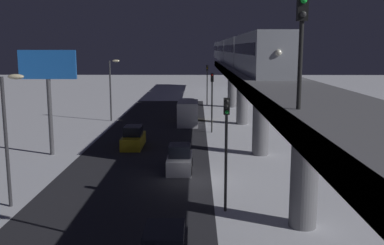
% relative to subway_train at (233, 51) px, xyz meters
% --- Properties ---
extents(ground_plane, '(240.00, 240.00, 0.00)m').
position_rel_subway_train_xyz_m(ground_plane, '(5.85, 37.49, -8.66)').
color(ground_plane, white).
extents(avenue_asphalt, '(11.00, 91.98, 0.01)m').
position_rel_subway_train_xyz_m(avenue_asphalt, '(9.93, 37.49, -8.66)').
color(avenue_asphalt, '#28282D').
rests_on(avenue_asphalt, ground_plane).
extents(elevated_railway, '(5.00, 91.98, 6.89)m').
position_rel_subway_train_xyz_m(elevated_railway, '(0.09, 37.49, -2.72)').
color(elevated_railway, slate).
rests_on(elevated_railway, ground_plane).
extents(subway_train, '(2.94, 74.07, 3.40)m').
position_rel_subway_train_xyz_m(subway_train, '(0.00, 0.00, 0.00)').
color(subway_train, '#999EA8').
rests_on(subway_train, elevated_railway).
extents(rail_signal, '(0.36, 0.41, 4.00)m').
position_rel_subway_train_xyz_m(rail_signal, '(1.79, 50.90, 0.95)').
color(rail_signal, black).
rests_on(rail_signal, elevated_railway).
extents(sedan_white, '(1.91, 4.07, 1.97)m').
position_rel_subway_train_xyz_m(sedan_white, '(6.73, 34.81, -7.88)').
color(sedan_white, silver).
rests_on(sedan_white, ground_plane).
extents(sedan_yellow, '(1.80, 4.50, 1.97)m').
position_rel_subway_train_xyz_m(sedan_yellow, '(11.33, 27.04, -7.87)').
color(sedan_yellow, gold).
rests_on(sedan_yellow, ground_plane).
extents(box_truck, '(2.40, 7.40, 2.80)m').
position_rel_subway_train_xyz_m(box_truck, '(6.53, 14.16, -7.32)').
color(box_truck, gold).
rests_on(box_truck, ground_plane).
extents(traffic_light_near, '(0.32, 0.44, 6.40)m').
position_rel_subway_train_xyz_m(traffic_light_near, '(3.83, 43.08, -4.47)').
color(traffic_light_near, '#2D2D2D').
rests_on(traffic_light_near, ground_plane).
extents(traffic_light_mid, '(0.32, 0.44, 6.40)m').
position_rel_subway_train_xyz_m(traffic_light_mid, '(3.83, 19.94, -4.47)').
color(traffic_light_mid, '#2D2D2D').
rests_on(traffic_light_mid, ground_plane).
extents(traffic_light_far, '(0.32, 0.44, 6.40)m').
position_rel_subway_train_xyz_m(traffic_light_far, '(3.83, -3.20, -4.47)').
color(traffic_light_far, '#2D2D2D').
rests_on(traffic_light_far, ground_plane).
extents(commercial_billboard, '(4.80, 0.36, 8.90)m').
position_rel_subway_train_xyz_m(commercial_billboard, '(17.92, 30.04, -1.84)').
color(commercial_billboard, '#4C4C51').
rests_on(commercial_billboard, ground_plane).
extents(street_lamp_near, '(1.35, 0.44, 7.65)m').
position_rel_subway_train_xyz_m(street_lamp_near, '(16.00, 42.49, -3.85)').
color(street_lamp_near, '#38383D').
rests_on(street_lamp_near, ground_plane).
extents(street_lamp_far, '(1.35, 0.44, 7.65)m').
position_rel_subway_train_xyz_m(street_lamp_far, '(16.00, 12.49, -3.85)').
color(street_lamp_far, '#38383D').
rests_on(street_lamp_far, ground_plane).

